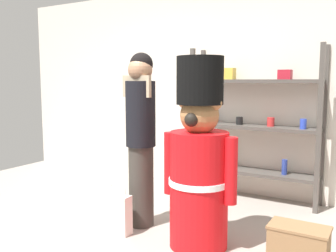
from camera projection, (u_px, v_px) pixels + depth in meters
name	position (u px, v px, depth m)	size (l,w,h in m)	color
ground_plane	(104.00, 250.00, 3.10)	(6.40, 6.40, 0.00)	#9E9389
back_wall	(214.00, 88.00, 4.82)	(6.40, 0.12, 2.60)	silver
merchandise_shelf	(254.00, 124.00, 4.37)	(1.53, 0.35, 1.78)	#4C4742
teddy_bear_guard	(199.00, 164.00, 3.11)	(0.67, 0.51, 1.59)	red
person_shopper	(141.00, 132.00, 3.54)	(0.30, 0.28, 1.66)	#38332D
shopping_bag	(118.00, 213.00, 3.42)	(0.24, 0.12, 0.49)	silver
display_crate	(299.00, 244.00, 2.88)	(0.45, 0.26, 0.29)	olive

